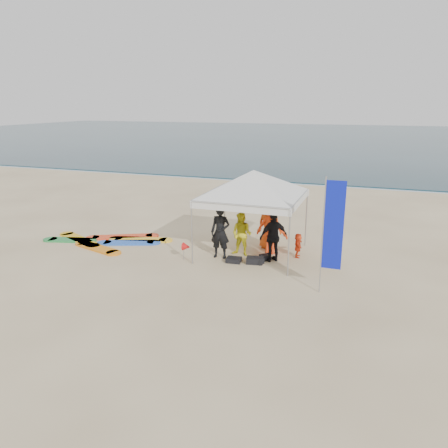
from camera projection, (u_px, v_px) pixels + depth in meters
name	position (u px, v px, depth m)	size (l,w,h in m)	color
ground	(196.00, 283.00, 13.35)	(120.00, 120.00, 0.00)	beige
ocean	(348.00, 138.00, 67.77)	(160.00, 84.00, 0.08)	#0C2633
shoreline_foam	(301.00, 183.00, 29.86)	(160.00, 1.20, 0.01)	silver
person_black_a	(220.00, 232.00, 15.34)	(0.68, 0.45, 1.88)	black
person_yellow	(242.00, 234.00, 15.59)	(0.76, 0.60, 1.57)	yellow
person_orange_a	(272.00, 228.00, 15.79)	(1.24, 0.71, 1.92)	#FF4316
person_black_b	(273.00, 237.00, 15.00)	(1.04, 0.43, 1.77)	black
person_orange_b	(269.00, 224.00, 16.30)	(0.92, 0.60, 1.88)	#D94C13
person_seated	(298.00, 245.00, 15.51)	(0.81, 0.26, 0.87)	red
canopy_tent	(254.00, 170.00, 15.10)	(4.67, 4.67, 3.52)	#A5A5A8
feather_flag	(332.00, 227.00, 12.10)	(0.58, 0.04, 3.41)	#A5A5A8
marker_pennant	(187.00, 247.00, 15.16)	(0.28, 0.28, 0.64)	#A5A5A8
gear_pile	(251.00, 260.00, 15.05)	(1.45, 1.01, 0.22)	black
surfboard_spread	(108.00, 241.00, 17.32)	(4.55, 2.87, 0.07)	#24853D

